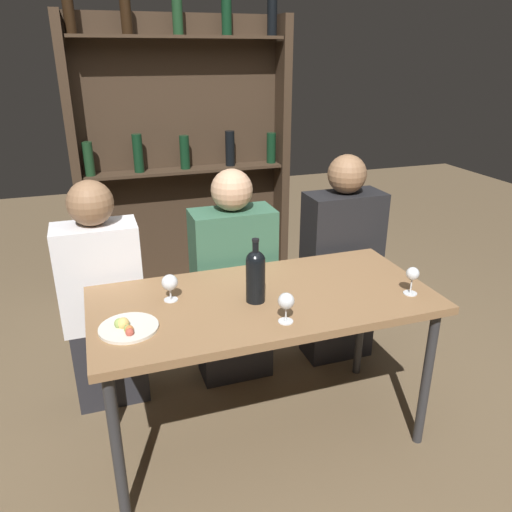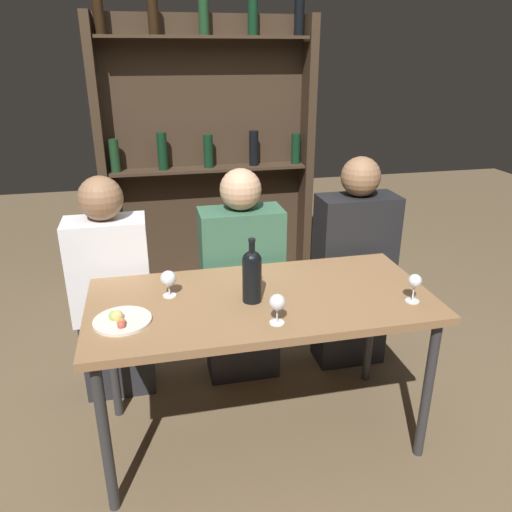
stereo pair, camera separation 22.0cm
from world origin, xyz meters
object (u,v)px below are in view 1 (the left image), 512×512
object	(u,v)px
food_plate_0	(127,327)
seated_person_right	(341,267)
seated_person_center	(234,285)
wine_glass_0	(286,302)
wine_glass_2	(170,283)
wine_glass_1	(412,275)
seated_person_left	(103,303)
wine_bottle	(256,274)

from	to	relation	value
food_plate_0	seated_person_right	xyz separation A→B (m)	(1.25, 0.62, -0.18)
food_plate_0	seated_person_center	world-z (taller)	seated_person_center
food_plate_0	seated_person_right	distance (m)	1.41
wine_glass_0	wine_glass_2	xyz separation A→B (m)	(-0.40, 0.33, -0.01)
wine_glass_0	wine_glass_1	world-z (taller)	wine_glass_1
wine_glass_1	seated_person_left	xyz separation A→B (m)	(-1.29, 0.70, -0.27)
wine_glass_0	seated_person_right	size ratio (longest dim) A/B	0.10
food_plate_0	seated_person_left	world-z (taller)	seated_person_left
wine_bottle	wine_glass_0	bearing A→B (deg)	-75.18
seated_person_left	wine_glass_0	bearing A→B (deg)	-48.21
food_plate_0	seated_person_left	xyz separation A→B (m)	(-0.08, 0.62, -0.19)
wine_glass_2	seated_person_left	xyz separation A→B (m)	(-0.28, 0.43, -0.26)
wine_glass_0	seated_person_center	xyz separation A→B (m)	(0.00, 0.76, -0.27)
wine_glass_0	wine_glass_1	size ratio (longest dim) A/B	0.99
wine_bottle	seated_person_right	world-z (taller)	seated_person_right
wine_glass_1	wine_glass_2	distance (m)	1.05
wine_bottle	wine_glass_0	distance (m)	0.22
wine_glass_2	seated_person_left	size ratio (longest dim) A/B	0.10
food_plate_0	seated_person_right	world-z (taller)	seated_person_right
food_plate_0	wine_glass_1	bearing A→B (deg)	-4.03
food_plate_0	seated_person_center	bearing A→B (deg)	45.80
seated_person_center	food_plate_0	bearing A→B (deg)	-134.20
wine_glass_1	food_plate_0	size ratio (longest dim) A/B	0.55
wine_glass_2	seated_person_center	distance (m)	0.64
food_plate_0	wine_glass_2	bearing A→B (deg)	43.97
wine_glass_0	seated_person_left	xyz separation A→B (m)	(-0.68, 0.76, -0.27)
food_plate_0	seated_person_left	size ratio (longest dim) A/B	0.19
wine_glass_1	seated_person_center	xyz separation A→B (m)	(-0.61, 0.70, -0.27)
seated_person_left	wine_glass_2	bearing A→B (deg)	-56.81
food_plate_0	seated_person_center	xyz separation A→B (m)	(0.60, 0.62, -0.20)
wine_bottle	seated_person_left	world-z (taller)	seated_person_left
wine_bottle	wine_glass_0	size ratio (longest dim) A/B	2.26
wine_glass_2	seated_person_left	bearing A→B (deg)	123.19
wine_bottle	wine_glass_1	xyz separation A→B (m)	(0.67, -0.16, -0.04)
wine_glass_2	wine_glass_1	bearing A→B (deg)	-15.40
wine_glass_0	seated_person_right	bearing A→B (deg)	49.28
wine_glass_0	wine_glass_2	size ratio (longest dim) A/B	1.05
wine_bottle	seated_person_right	xyz separation A→B (m)	(0.71, 0.55, -0.29)
wine_bottle	food_plate_0	bearing A→B (deg)	-172.56
seated_person_center	wine_glass_2	bearing A→B (deg)	-133.33
wine_bottle	wine_glass_2	bearing A→B (deg)	160.38
seated_person_right	wine_glass_2	bearing A→B (deg)	-157.89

